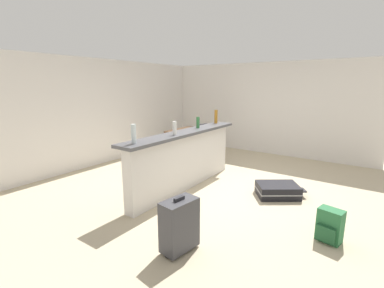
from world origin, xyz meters
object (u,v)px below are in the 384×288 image
at_px(bottle_amber, 216,117).
at_px(backpack_green, 330,226).
at_px(suitcase_upright_charcoal, 179,225).
at_px(bottle_green, 198,123).
at_px(dining_table, 189,133).
at_px(suitcase_flat_black, 278,190).
at_px(dining_chair_near_partition, 205,141).
at_px(bottle_white, 175,128).
at_px(bottle_clear, 134,134).

xyz_separation_m(bottle_amber, backpack_green, (-1.66, -2.58, -1.02)).
relative_size(bottle_amber, suitcase_upright_charcoal, 0.44).
distance_m(bottle_green, dining_table, 1.88).
relative_size(suitcase_flat_black, suitcase_upright_charcoal, 1.29).
bearing_deg(suitcase_flat_black, bottle_amber, 68.38).
xyz_separation_m(dining_table, suitcase_flat_black, (-1.23, -2.77, -0.54)).
xyz_separation_m(bottle_green, dining_chair_near_partition, (1.34, 0.67, -0.67)).
height_order(bottle_green, suitcase_flat_black, bottle_green).
distance_m(bottle_white, suitcase_flat_black, 2.08).
height_order(dining_chair_near_partition, backpack_green, dining_chair_near_partition).
relative_size(bottle_clear, bottle_amber, 0.96).
bearing_deg(bottle_white, bottle_green, 6.04).
bearing_deg(suitcase_upright_charcoal, bottle_white, 40.05).
relative_size(dining_table, dining_chair_near_partition, 1.18).
distance_m(dining_table, suitcase_upright_charcoal, 4.18).
relative_size(bottle_green, bottle_amber, 0.74).
xyz_separation_m(bottle_white, suitcase_flat_black, (0.97, -1.50, -1.08)).
distance_m(bottle_clear, backpack_green, 2.82).
relative_size(bottle_green, backpack_green, 0.51).
distance_m(bottle_white, backpack_green, 2.64).
relative_size(bottle_amber, suitcase_flat_black, 0.34).
distance_m(bottle_clear, bottle_green, 1.71).
bearing_deg(backpack_green, suitcase_flat_black, 43.31).
bearing_deg(bottle_green, dining_table, 41.09).
bearing_deg(bottle_clear, suitcase_flat_black, -40.22).
relative_size(bottle_green, dining_chair_near_partition, 0.23).
bearing_deg(dining_chair_near_partition, suitcase_flat_black, -118.21).
bearing_deg(bottle_white, bottle_clear, 176.48).
relative_size(backpack_green, suitcase_upright_charcoal, 0.63).
relative_size(dining_chair_near_partition, suitcase_flat_black, 1.07).
height_order(bottle_white, backpack_green, bottle_white).
xyz_separation_m(bottle_green, backpack_green, (-0.88, -2.54, -0.98)).
xyz_separation_m(backpack_green, suitcase_upright_charcoal, (-1.21, 1.40, 0.13)).
xyz_separation_m(bottle_clear, suitcase_upright_charcoal, (-0.39, -1.11, -0.88)).
xyz_separation_m(bottle_white, dining_chair_near_partition, (2.18, 0.76, -0.67)).
bearing_deg(bottle_clear, bottle_white, -3.52).
bearing_deg(bottle_white, suitcase_upright_charcoal, -139.95).
height_order(bottle_amber, suitcase_flat_black, bottle_amber).
bearing_deg(dining_table, suitcase_flat_black, -113.96).
xyz_separation_m(dining_table, dining_chair_near_partition, (-0.02, -0.51, -0.13)).
bearing_deg(bottle_clear, suitcase_upright_charcoal, -109.30).
distance_m(bottle_green, dining_chair_near_partition, 1.64).
xyz_separation_m(bottle_clear, suitcase_flat_black, (1.83, -1.55, -1.11)).
bearing_deg(suitcase_flat_black, suitcase_upright_charcoal, 168.75).
distance_m(bottle_amber, dining_chair_near_partition, 1.10).
relative_size(bottle_white, dining_chair_near_partition, 0.25).
relative_size(dining_table, backpack_green, 2.62).
height_order(bottle_white, dining_chair_near_partition, bottle_white).
bearing_deg(suitcase_flat_black, bottle_green, 94.63).
xyz_separation_m(bottle_green, suitcase_upright_charcoal, (-2.09, -1.14, -0.85)).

